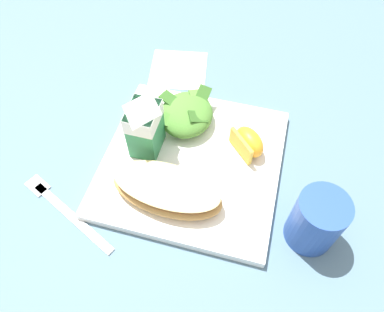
{
  "coord_description": "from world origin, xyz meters",
  "views": [
    {
      "loc": [
        -0.32,
        -0.09,
        0.51
      ],
      "look_at": [
        0.0,
        0.0,
        0.03
      ],
      "focal_mm": 34.19,
      "sensor_mm": 36.0,
      "label": 1
    }
  ],
  "objects_px": {
    "green_salad_pile": "(186,114)",
    "drinking_blue_cup": "(316,221)",
    "orange_wedge_front": "(248,142)",
    "cheesy_pizza_bread": "(167,190)",
    "white_plate": "(192,162)",
    "metal_fork": "(61,207)",
    "paper_napkin": "(178,69)",
    "milk_carton": "(144,123)"
  },
  "relations": [
    {
      "from": "white_plate",
      "to": "metal_fork",
      "type": "distance_m",
      "value": 0.21
    },
    {
      "from": "metal_fork",
      "to": "green_salad_pile",
      "type": "bearing_deg",
      "value": -35.25
    },
    {
      "from": "cheesy_pizza_bread",
      "to": "paper_napkin",
      "type": "relative_size",
      "value": 1.59
    },
    {
      "from": "cheesy_pizza_bread",
      "to": "orange_wedge_front",
      "type": "xyz_separation_m",
      "value": [
        0.12,
        -0.1,
        0.0
      ]
    },
    {
      "from": "orange_wedge_front",
      "to": "green_salad_pile",
      "type": "bearing_deg",
      "value": 74.46
    },
    {
      "from": "white_plate",
      "to": "metal_fork",
      "type": "bearing_deg",
      "value": 126.52
    },
    {
      "from": "cheesy_pizza_bread",
      "to": "metal_fork",
      "type": "distance_m",
      "value": 0.17
    },
    {
      "from": "drinking_blue_cup",
      "to": "milk_carton",
      "type": "bearing_deg",
      "value": 73.59
    },
    {
      "from": "milk_carton",
      "to": "paper_napkin",
      "type": "height_order",
      "value": "milk_carton"
    },
    {
      "from": "metal_fork",
      "to": "drinking_blue_cup",
      "type": "height_order",
      "value": "drinking_blue_cup"
    },
    {
      "from": "cheesy_pizza_bread",
      "to": "paper_napkin",
      "type": "xyz_separation_m",
      "value": [
        0.29,
        0.07,
        -0.03
      ]
    },
    {
      "from": "green_salad_pile",
      "to": "metal_fork",
      "type": "bearing_deg",
      "value": 144.75
    },
    {
      "from": "orange_wedge_front",
      "to": "paper_napkin",
      "type": "bearing_deg",
      "value": 44.55
    },
    {
      "from": "milk_carton",
      "to": "metal_fork",
      "type": "height_order",
      "value": "milk_carton"
    },
    {
      "from": "cheesy_pizza_bread",
      "to": "green_salad_pile",
      "type": "distance_m",
      "value": 0.15
    },
    {
      "from": "paper_napkin",
      "to": "metal_fork",
      "type": "distance_m",
      "value": 0.35
    },
    {
      "from": "green_salad_pile",
      "to": "metal_fork",
      "type": "xyz_separation_m",
      "value": [
        -0.2,
        0.14,
        -0.03
      ]
    },
    {
      "from": "orange_wedge_front",
      "to": "white_plate",
      "type": "bearing_deg",
      "value": 117.52
    },
    {
      "from": "white_plate",
      "to": "green_salad_pile",
      "type": "bearing_deg",
      "value": 22.04
    },
    {
      "from": "white_plate",
      "to": "orange_wedge_front",
      "type": "relative_size",
      "value": 4.11
    },
    {
      "from": "cheesy_pizza_bread",
      "to": "green_salad_pile",
      "type": "bearing_deg",
      "value": 4.34
    },
    {
      "from": "white_plate",
      "to": "milk_carton",
      "type": "bearing_deg",
      "value": 85.09
    },
    {
      "from": "white_plate",
      "to": "green_salad_pile",
      "type": "xyz_separation_m",
      "value": [
        0.07,
        0.03,
        0.03
      ]
    },
    {
      "from": "orange_wedge_front",
      "to": "metal_fork",
      "type": "xyz_separation_m",
      "value": [
        -0.17,
        0.25,
        -0.03
      ]
    },
    {
      "from": "green_salad_pile",
      "to": "white_plate",
      "type": "bearing_deg",
      "value": -157.96
    },
    {
      "from": "white_plate",
      "to": "paper_napkin",
      "type": "height_order",
      "value": "white_plate"
    },
    {
      "from": "orange_wedge_front",
      "to": "paper_napkin",
      "type": "height_order",
      "value": "orange_wedge_front"
    },
    {
      "from": "green_salad_pile",
      "to": "paper_napkin",
      "type": "relative_size",
      "value": 0.96
    },
    {
      "from": "green_salad_pile",
      "to": "orange_wedge_front",
      "type": "distance_m",
      "value": 0.12
    },
    {
      "from": "orange_wedge_front",
      "to": "metal_fork",
      "type": "relative_size",
      "value": 0.38
    },
    {
      "from": "white_plate",
      "to": "metal_fork",
      "type": "height_order",
      "value": "white_plate"
    },
    {
      "from": "cheesy_pizza_bread",
      "to": "drinking_blue_cup",
      "type": "distance_m",
      "value": 0.21
    },
    {
      "from": "orange_wedge_front",
      "to": "drinking_blue_cup",
      "type": "xyz_separation_m",
      "value": [
        -0.12,
        -0.11,
        0.01
      ]
    },
    {
      "from": "white_plate",
      "to": "cheesy_pizza_bread",
      "type": "bearing_deg",
      "value": 165.78
    },
    {
      "from": "white_plate",
      "to": "paper_napkin",
      "type": "xyz_separation_m",
      "value": [
        0.21,
        0.09,
        -0.01
      ]
    },
    {
      "from": "cheesy_pizza_bread",
      "to": "paper_napkin",
      "type": "height_order",
      "value": "cheesy_pizza_bread"
    },
    {
      "from": "green_salad_pile",
      "to": "drinking_blue_cup",
      "type": "distance_m",
      "value": 0.27
    },
    {
      "from": "paper_napkin",
      "to": "green_salad_pile",
      "type": "bearing_deg",
      "value": -158.27
    },
    {
      "from": "cheesy_pizza_bread",
      "to": "metal_fork",
      "type": "height_order",
      "value": "cheesy_pizza_bread"
    },
    {
      "from": "green_salad_pile",
      "to": "drinking_blue_cup",
      "type": "bearing_deg",
      "value": -123.27
    },
    {
      "from": "cheesy_pizza_bread",
      "to": "milk_carton",
      "type": "height_order",
      "value": "milk_carton"
    },
    {
      "from": "cheesy_pizza_bread",
      "to": "drinking_blue_cup",
      "type": "bearing_deg",
      "value": -89.91
    }
  ]
}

